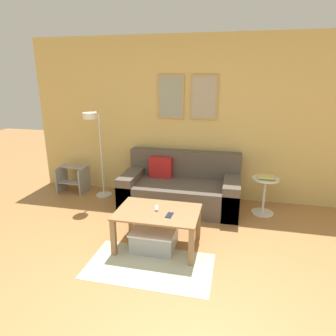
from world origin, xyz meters
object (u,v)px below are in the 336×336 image
object	(u,v)px
side_table	(264,192)
coffee_table	(158,217)
couch	(181,188)
remote_control	(157,208)
storage_bin	(154,238)
floor_lamp	(95,141)
cell_phone	(169,215)
step_stool	(73,178)
book_stack	(266,177)

from	to	relation	value
side_table	coffee_table	bearing A→B (deg)	-136.61
couch	remote_control	bearing A→B (deg)	-93.40
storage_bin	floor_lamp	distance (m)	1.93
cell_phone	step_stool	world-z (taller)	cell_phone
cell_phone	step_stool	xyz separation A→B (m)	(-2.06, 1.47, -0.22)
side_table	step_stool	xyz separation A→B (m)	(-3.18, 0.18, -0.09)
couch	remote_control	xyz separation A→B (m)	(-0.07, -1.18, 0.19)
storage_bin	step_stool	distance (m)	2.36
book_stack	remote_control	size ratio (longest dim) A/B	1.54
couch	book_stack	distance (m)	1.28
coffee_table	remote_control	world-z (taller)	remote_control
remote_control	storage_bin	bearing A→B (deg)	-106.95
side_table	storage_bin	bearing A→B (deg)	-136.40
coffee_table	side_table	bearing A→B (deg)	43.39
side_table	floor_lamp	bearing A→B (deg)	-178.60
book_stack	step_stool	xyz separation A→B (m)	(-3.19, 0.19, -0.33)
remote_control	step_stool	bearing A→B (deg)	131.33
storage_bin	step_stool	world-z (taller)	step_stool
couch	storage_bin	size ratio (longest dim) A/B	3.46
side_table	remote_control	size ratio (longest dim) A/B	3.64
coffee_table	remote_control	distance (m)	0.11
couch	storage_bin	bearing A→B (deg)	-93.42
floor_lamp	side_table	bearing A→B (deg)	1.40
remote_control	floor_lamp	bearing A→B (deg)	126.11
book_stack	couch	bearing A→B (deg)	178.49
book_stack	cell_phone	size ratio (longest dim) A/B	1.65
side_table	cell_phone	xyz separation A→B (m)	(-1.12, -1.29, 0.13)
couch	step_stool	distance (m)	1.95
side_table	remote_control	distance (m)	1.75
book_stack	coffee_table	bearing A→B (deg)	-137.05
remote_control	coffee_table	bearing A→B (deg)	-75.95
side_table	cell_phone	distance (m)	1.72
floor_lamp	remote_control	distance (m)	1.75
couch	remote_control	distance (m)	1.19
side_table	remote_control	xyz separation A→B (m)	(-1.31, -1.16, 0.14)
remote_control	cell_phone	xyz separation A→B (m)	(0.18, -0.14, -0.01)
storage_bin	step_stool	xyz separation A→B (m)	(-1.87, 1.43, 0.11)
couch	book_stack	size ratio (longest dim) A/B	7.66
couch	side_table	size ratio (longest dim) A/B	3.24
side_table	remote_control	bearing A→B (deg)	-138.51
remote_control	couch	bearing A→B (deg)	73.35
floor_lamp	remote_control	world-z (taller)	floor_lamp
storage_bin	remote_control	xyz separation A→B (m)	(0.01, 0.09, 0.34)
coffee_table	side_table	world-z (taller)	side_table
remote_control	cell_phone	bearing A→B (deg)	-49.64
couch	side_table	world-z (taller)	couch
couch	cell_phone	xyz separation A→B (m)	(0.11, -1.31, 0.19)
coffee_table	remote_control	xyz separation A→B (m)	(-0.03, 0.05, 0.09)
floor_lamp	cell_phone	xyz separation A→B (m)	(1.46, -1.23, -0.51)
side_table	cell_phone	world-z (taller)	side_table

